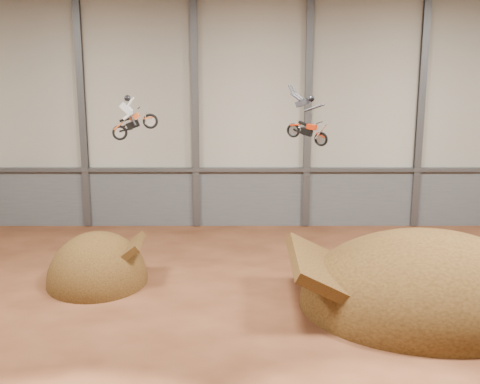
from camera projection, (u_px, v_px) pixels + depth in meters
name	position (u px, v px, depth m)	size (l,w,h in m)	color
floor	(257.00, 333.00, 26.75)	(40.00, 40.00, 0.00)	#482313
back_wall	(251.00, 112.00, 39.61)	(40.00, 0.10, 14.00)	#A9A495
lower_band_back	(251.00, 198.00, 40.78)	(39.80, 0.18, 3.50)	#53565B
steel_rail	(251.00, 170.00, 40.20)	(39.80, 0.35, 0.20)	#47494F
steel_column_1	(82.00, 112.00, 39.41)	(0.40, 0.36, 13.90)	#47494F
steel_column_2	(195.00, 112.00, 39.41)	(0.40, 0.36, 13.90)	#47494F
steel_column_3	(308.00, 112.00, 39.42)	(0.40, 0.36, 13.90)	#47494F
steel_column_4	(421.00, 112.00, 39.42)	(0.40, 0.36, 13.90)	#47494F
takeoff_ramp	(98.00, 281.00, 32.18)	(4.80, 5.53, 4.80)	#36210D
landing_ramp	(426.00, 305.00, 29.45)	(11.21, 9.92, 6.47)	#36210D
fmx_rider_a	(137.00, 112.00, 29.88)	(2.15, 0.82, 1.94)	#C74D1E
fmx_rider_b	(306.00, 116.00, 27.10)	(2.45, 0.70, 2.10)	#AF2609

